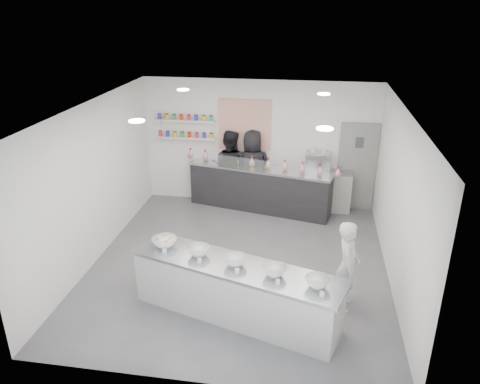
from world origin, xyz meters
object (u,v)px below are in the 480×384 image
object	(u,v)px
woman_prep	(347,266)
back_bar	(260,188)
staff_left	(230,168)
espresso_machine	(318,162)
staff_right	(252,168)
espresso_ledge	(323,191)
prep_counter	(235,291)

from	to	relation	value
woman_prep	back_bar	bearing A→B (deg)	31.39
back_bar	staff_left	world-z (taller)	staff_left
espresso_machine	staff_right	size ratio (longest dim) A/B	0.30
espresso_ledge	staff_left	world-z (taller)	staff_left
back_bar	staff_right	world-z (taller)	staff_right
prep_counter	staff_left	bearing A→B (deg)	118.80
espresso_machine	back_bar	bearing A→B (deg)	-171.29
back_bar	espresso_machine	bearing A→B (deg)	21.40
back_bar	staff_right	bearing A→B (deg)	142.42
staff_left	staff_right	size ratio (longest dim) A/B	0.99
espresso_machine	staff_left	world-z (taller)	staff_left
back_bar	espresso_machine	size ratio (longest dim) A/B	6.08
back_bar	staff_right	size ratio (longest dim) A/B	1.83
staff_left	espresso_ledge	bearing A→B (deg)	-171.13
back_bar	woman_prep	size ratio (longest dim) A/B	2.22
espresso_ledge	back_bar	bearing A→B (deg)	-172.24
espresso_ledge	espresso_machine	world-z (taller)	espresso_machine
staff_left	staff_right	world-z (taller)	staff_right
espresso_ledge	staff_right	world-z (taller)	staff_right
espresso_machine	woman_prep	distance (m)	3.85
prep_counter	woman_prep	bearing A→B (deg)	34.14
espresso_machine	staff_right	world-z (taller)	staff_right
prep_counter	staff_right	world-z (taller)	staff_right
staff_right	espresso_machine	bearing A→B (deg)	167.31
back_bar	staff_left	distance (m)	0.89
espresso_machine	prep_counter	bearing A→B (deg)	-105.56
espresso_machine	espresso_ledge	bearing A→B (deg)	0.00
espresso_machine	staff_left	bearing A→B (deg)	178.64
espresso_ledge	woman_prep	xyz separation A→B (m)	(0.36, -3.79, 0.28)
prep_counter	back_bar	world-z (taller)	back_bar
espresso_ledge	staff_left	size ratio (longest dim) A/B	0.72
espresso_machine	staff_left	distance (m)	2.09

